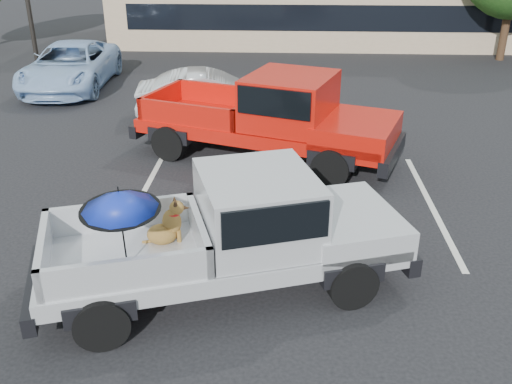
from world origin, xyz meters
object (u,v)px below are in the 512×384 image
red_pickup (282,114)px  blue_suv (70,66)px  silver_pickup (243,227)px  silver_sedan (210,95)px

red_pickup → blue_suv: size_ratio=1.23×
blue_suv → silver_pickup: bearing=-62.6°
red_pickup → silver_pickup: bearing=-76.0°
red_pickup → silver_sedan: size_ratio=1.60×
silver_sedan → blue_suv: blue_suv is taller
silver_pickup → blue_suv: bearing=102.6°
silver_sedan → blue_suv: size_ratio=0.77×
silver_sedan → red_pickup: bearing=-154.1°
red_pickup → silver_sedan: bearing=143.7°
silver_pickup → blue_suv: (-6.78, 11.69, -0.30)m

